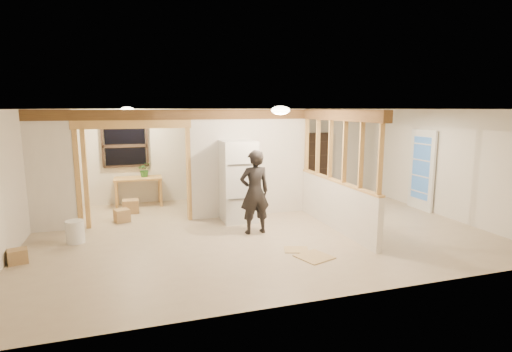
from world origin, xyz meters
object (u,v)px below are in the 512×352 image
object	(u,v)px
woman	(255,192)
shop_vac	(57,210)
work_table	(139,192)
bookshelf	(316,163)
refrigerator	(238,181)

from	to	relation	value
woman	shop_vac	bearing A→B (deg)	-29.47
woman	work_table	size ratio (longest dim) A/B	1.43
woman	bookshelf	xyz separation A→B (m)	(2.93, 3.24, 0.04)
bookshelf	shop_vac	bearing A→B (deg)	-169.27
woman	refrigerator	bearing A→B (deg)	-89.23
woman	shop_vac	size ratio (longest dim) A/B	2.69
refrigerator	woman	size ratio (longest dim) A/B	1.06
refrigerator	work_table	distance (m)	3.05
work_table	shop_vac	bearing A→B (deg)	-144.93
woman	bookshelf	world-z (taller)	bookshelf
woman	shop_vac	world-z (taller)	woman
woman	bookshelf	size ratio (longest dim) A/B	0.95
woman	work_table	bearing A→B (deg)	-58.18
refrigerator	woman	xyz separation A→B (m)	(0.07, -0.99, -0.05)
refrigerator	shop_vac	bearing A→B (deg)	166.27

